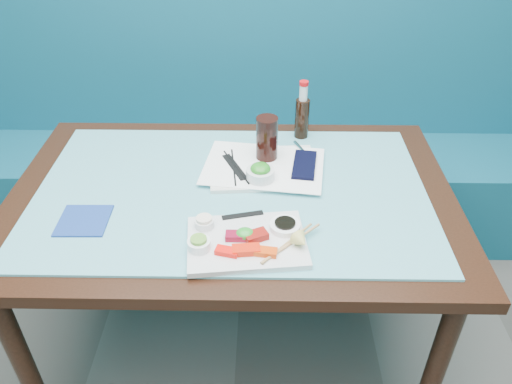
{
  "coord_description": "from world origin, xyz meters",
  "views": [
    {
      "loc": [
        0.1,
        0.18,
        1.67
      ],
      "look_at": [
        0.08,
        1.38,
        0.8
      ],
      "focal_mm": 35.0,
      "sensor_mm": 36.0,
      "label": 1
    }
  ],
  "objects_px": {
    "booth_bench": "(243,154)",
    "blue_napkin": "(84,220)",
    "serving_tray": "(264,168)",
    "cola_bottle_body": "(302,118)",
    "seaweed_bowl": "(260,174)",
    "sashimi_plate": "(247,242)",
    "cola_glass": "(267,138)",
    "dining_table": "(232,212)"
  },
  "relations": [
    {
      "from": "booth_bench",
      "to": "cola_bottle_body",
      "type": "distance_m",
      "value": 0.71
    },
    {
      "from": "seaweed_bowl",
      "to": "blue_napkin",
      "type": "height_order",
      "value": "seaweed_bowl"
    },
    {
      "from": "dining_table",
      "to": "serving_tray",
      "type": "height_order",
      "value": "serving_tray"
    },
    {
      "from": "booth_bench",
      "to": "seaweed_bowl",
      "type": "relative_size",
      "value": 33.29
    },
    {
      "from": "dining_table",
      "to": "cola_bottle_body",
      "type": "relative_size",
      "value": 9.66
    },
    {
      "from": "cola_bottle_body",
      "to": "serving_tray",
      "type": "bearing_deg",
      "value": -121.02
    },
    {
      "from": "dining_table",
      "to": "booth_bench",
      "type": "bearing_deg",
      "value": 90.0
    },
    {
      "from": "serving_tray",
      "to": "seaweed_bowl",
      "type": "height_order",
      "value": "seaweed_bowl"
    },
    {
      "from": "sashimi_plate",
      "to": "blue_napkin",
      "type": "bearing_deg",
      "value": 162.54
    },
    {
      "from": "booth_bench",
      "to": "serving_tray",
      "type": "xyz_separation_m",
      "value": [
        0.1,
        -0.72,
        0.39
      ]
    },
    {
      "from": "serving_tray",
      "to": "sashimi_plate",
      "type": "bearing_deg",
      "value": -100.72
    },
    {
      "from": "sashimi_plate",
      "to": "serving_tray",
      "type": "xyz_separation_m",
      "value": [
        0.04,
        0.37,
        -0.0
      ]
    },
    {
      "from": "blue_napkin",
      "to": "dining_table",
      "type": "bearing_deg",
      "value": 21.44
    },
    {
      "from": "seaweed_bowl",
      "to": "blue_napkin",
      "type": "bearing_deg",
      "value": -157.98
    },
    {
      "from": "sashimi_plate",
      "to": "cola_glass",
      "type": "distance_m",
      "value": 0.44
    },
    {
      "from": "dining_table",
      "to": "serving_tray",
      "type": "bearing_deg",
      "value": 49.2
    },
    {
      "from": "cola_bottle_body",
      "to": "dining_table",
      "type": "bearing_deg",
      "value": -124.61
    },
    {
      "from": "blue_napkin",
      "to": "serving_tray",
      "type": "bearing_deg",
      "value": 28.43
    },
    {
      "from": "booth_bench",
      "to": "serving_tray",
      "type": "relative_size",
      "value": 8.64
    },
    {
      "from": "cola_glass",
      "to": "cola_bottle_body",
      "type": "distance_m",
      "value": 0.22
    },
    {
      "from": "cola_glass",
      "to": "cola_bottle_body",
      "type": "xyz_separation_m",
      "value": [
        0.13,
        0.17,
        -0.02
      ]
    },
    {
      "from": "seaweed_bowl",
      "to": "cola_glass",
      "type": "relative_size",
      "value": 0.6
    },
    {
      "from": "booth_bench",
      "to": "cola_bottle_body",
      "type": "xyz_separation_m",
      "value": [
        0.24,
        -0.49,
        0.46
      ]
    },
    {
      "from": "serving_tray",
      "to": "cola_bottle_body",
      "type": "height_order",
      "value": "cola_bottle_body"
    },
    {
      "from": "sashimi_plate",
      "to": "cola_glass",
      "type": "height_order",
      "value": "cola_glass"
    },
    {
      "from": "serving_tray",
      "to": "cola_glass",
      "type": "height_order",
      "value": "cola_glass"
    },
    {
      "from": "serving_tray",
      "to": "cola_bottle_body",
      "type": "distance_m",
      "value": 0.27
    },
    {
      "from": "sashimi_plate",
      "to": "booth_bench",
      "type": "bearing_deg",
      "value": 86.44
    },
    {
      "from": "booth_bench",
      "to": "blue_napkin",
      "type": "height_order",
      "value": "booth_bench"
    },
    {
      "from": "booth_bench",
      "to": "seaweed_bowl",
      "type": "bearing_deg",
      "value": -83.52
    },
    {
      "from": "dining_table",
      "to": "cola_glass",
      "type": "distance_m",
      "value": 0.27
    },
    {
      "from": "serving_tray",
      "to": "cola_bottle_body",
      "type": "bearing_deg",
      "value": 55.04
    },
    {
      "from": "cola_glass",
      "to": "cola_bottle_body",
      "type": "relative_size",
      "value": 1.03
    },
    {
      "from": "booth_bench",
      "to": "seaweed_bowl",
      "type": "xyz_separation_m",
      "value": [
        0.09,
        -0.8,
        0.41
      ]
    },
    {
      "from": "booth_bench",
      "to": "cola_bottle_body",
      "type": "height_order",
      "value": "booth_bench"
    },
    {
      "from": "booth_bench",
      "to": "seaweed_bowl",
      "type": "height_order",
      "value": "booth_bench"
    },
    {
      "from": "cola_glass",
      "to": "blue_napkin",
      "type": "xyz_separation_m",
      "value": [
        -0.53,
        -0.34,
        -0.09
      ]
    },
    {
      "from": "sashimi_plate",
      "to": "cola_glass",
      "type": "xyz_separation_m",
      "value": [
        0.05,
        0.43,
        0.08
      ]
    },
    {
      "from": "dining_table",
      "to": "sashimi_plate",
      "type": "distance_m",
      "value": 0.28
    },
    {
      "from": "booth_bench",
      "to": "serving_tray",
      "type": "distance_m",
      "value": 0.83
    },
    {
      "from": "dining_table",
      "to": "blue_napkin",
      "type": "distance_m",
      "value": 0.46
    },
    {
      "from": "seaweed_bowl",
      "to": "cola_glass",
      "type": "bearing_deg",
      "value": 81.25
    }
  ]
}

